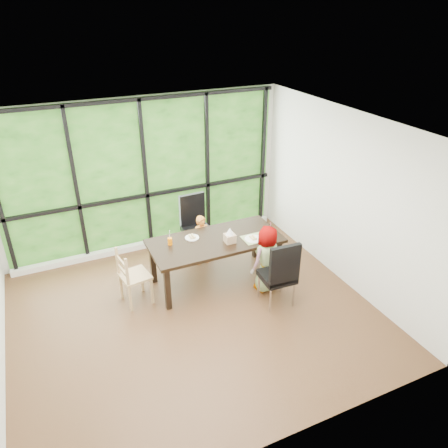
{
  "coord_description": "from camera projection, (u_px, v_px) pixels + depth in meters",
  "views": [
    {
      "loc": [
        -1.65,
        -4.64,
        4.05
      ],
      "look_at": [
        0.73,
        0.55,
        1.05
      ],
      "focal_mm": 34.45,
      "sensor_mm": 36.0,
      "label": 1
    }
  ],
  "objects": [
    {
      "name": "child_toddler",
      "position": [
        202.0,
        240.0,
        7.24
      ],
      "size": [
        0.34,
        0.24,
        0.89
      ],
      "primitive_type": "imported",
      "rotation": [
        0.0,
        0.0,
        0.07
      ],
      "color": "orange",
      "rests_on": "ground"
    },
    {
      "name": "chair_interior_leather",
      "position": [
        277.0,
        272.0,
        6.23
      ],
      "size": [
        0.48,
        0.48,
        1.08
      ],
      "primitive_type": "cube",
      "rotation": [
        0.0,
        0.0,
        3.09
      ],
      "color": "black",
      "rests_on": "ground"
    },
    {
      "name": "crepe_rolls_near",
      "position": [
        253.0,
        237.0,
        6.63
      ],
      "size": [
        0.1,
        0.12,
        0.04
      ],
      "primitive_type": null,
      "color": "tan",
      "rests_on": "plate_near"
    },
    {
      "name": "placemat",
      "position": [
        256.0,
        238.0,
        6.68
      ],
      "size": [
        0.42,
        0.31,
        0.01
      ],
      "primitive_type": "cube",
      "color": "tan",
      "rests_on": "dining_table"
    },
    {
      "name": "crepe_rolls_far",
      "position": [
        192.0,
        236.0,
        6.67
      ],
      "size": [
        0.1,
        0.12,
        0.04
      ],
      "primitive_type": null,
      "color": "tan",
      "rests_on": "plate_far"
    },
    {
      "name": "orange_cup",
      "position": [
        170.0,
        241.0,
        6.48
      ],
      "size": [
        0.07,
        0.07,
        0.11
      ],
      "primitive_type": "cylinder",
      "color": "orange",
      "rests_on": "dining_table"
    },
    {
      "name": "window_sill",
      "position": [
        152.0,
        243.0,
        7.94
      ],
      "size": [
        4.8,
        0.12,
        0.1
      ],
      "primitive_type": "cube",
      "color": "silver",
      "rests_on": "ground"
    },
    {
      "name": "straw_white",
      "position": [
        170.0,
        236.0,
        6.44
      ],
      "size": [
        0.01,
        0.04,
        0.2
      ],
      "primitive_type": "cylinder",
      "rotation": [
        0.14,
        0.0,
        0.0
      ],
      "color": "white",
      "rests_on": "orange_cup"
    },
    {
      "name": "child_older",
      "position": [
        266.0,
        259.0,
        6.53
      ],
      "size": [
        0.6,
        0.47,
        1.08
      ],
      "primitive_type": "imported",
      "rotation": [
        0.0,
        0.0,
        3.4
      ],
      "color": "slate",
      "rests_on": "ground"
    },
    {
      "name": "plate_far",
      "position": [
        192.0,
        238.0,
        6.68
      ],
      "size": [
        0.22,
        0.22,
        0.01
      ],
      "primitive_type": "cylinder",
      "color": "white",
      "rests_on": "dining_table"
    },
    {
      "name": "ground",
      "position": [
        194.0,
        314.0,
        6.23
      ],
      "size": [
        5.0,
        5.0,
        0.0
      ],
      "primitive_type": "plane",
      "color": "black",
      "rests_on": "ground"
    },
    {
      "name": "dining_table",
      "position": [
        216.0,
        260.0,
        6.81
      ],
      "size": [
        2.05,
        0.96,
        0.75
      ],
      "primitive_type": "cube",
      "rotation": [
        0.0,
        0.0,
        0.0
      ],
      "color": "black",
      "rests_on": "ground"
    },
    {
      "name": "chair_window_leather",
      "position": [
        197.0,
        227.0,
        7.47
      ],
      "size": [
        0.48,
        0.48,
        1.08
      ],
      "primitive_type": "cube",
      "rotation": [
        0.0,
        0.0,
        0.04
      ],
      "color": "black",
      "rests_on": "ground"
    },
    {
      "name": "tissue",
      "position": [
        230.0,
        231.0,
        6.49
      ],
      "size": [
        0.12,
        0.12,
        0.11
      ],
      "primitive_type": "cone",
      "color": "white",
      "rests_on": "tissue_box"
    },
    {
      "name": "plate_near",
      "position": [
        253.0,
        239.0,
        6.64
      ],
      "size": [
        0.26,
        0.26,
        0.02
      ],
      "primitive_type": "cylinder",
      "color": "white",
      "rests_on": "dining_table"
    },
    {
      "name": "tissue_box",
      "position": [
        230.0,
        238.0,
        6.54
      ],
      "size": [
        0.16,
        0.16,
        0.13
      ],
      "primitive_type": "cube",
      "color": "tan",
      "rests_on": "dining_table"
    },
    {
      "name": "straw_pink",
      "position": [
        270.0,
        228.0,
        6.68
      ],
      "size": [
        0.01,
        0.04,
        0.2
      ],
      "primitive_type": "cylinder",
      "rotation": [
        0.14,
        0.0,
        0.0
      ],
      "color": "pink",
      "rests_on": "green_cup"
    },
    {
      "name": "chair_end_beech",
      "position": [
        135.0,
        276.0,
        6.3
      ],
      "size": [
        0.46,
        0.48,
        0.9
      ],
      "primitive_type": "cube",
      "rotation": [
        0.0,
        0.0,
        1.73
      ],
      "color": "#A68352",
      "rests_on": "ground"
    },
    {
      "name": "back_wall",
      "position": [
        145.0,
        175.0,
        7.41
      ],
      "size": [
        5.0,
        0.0,
        5.0
      ],
      "primitive_type": "plane",
      "rotation": [
        1.57,
        0.0,
        0.0
      ],
      "color": "silver",
      "rests_on": "ground"
    },
    {
      "name": "foliage_backdrop",
      "position": [
        145.0,
        176.0,
        7.4
      ],
      "size": [
        4.8,
        0.02,
        2.65
      ],
      "primitive_type": "cube",
      "color": "#1B4813",
      "rests_on": "back_wall"
    },
    {
      "name": "window_mullions",
      "position": [
        146.0,
        176.0,
        7.36
      ],
      "size": [
        4.8,
        0.06,
        2.65
      ],
      "primitive_type": null,
      "color": "black",
      "rests_on": "back_wall"
    },
    {
      "name": "green_cup",
      "position": [
        270.0,
        233.0,
        6.72
      ],
      "size": [
        0.06,
        0.06,
        0.1
      ],
      "primitive_type": "cylinder",
      "color": "#4ACB2D",
      "rests_on": "dining_table"
    }
  ]
}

